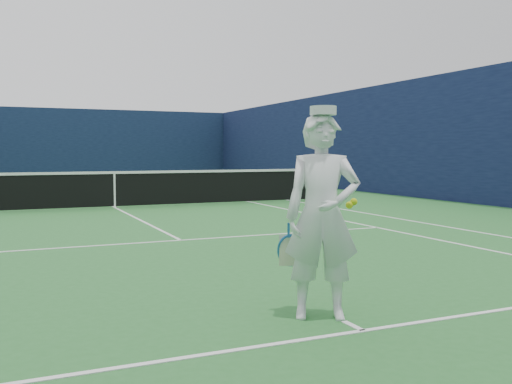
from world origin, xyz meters
TOP-DOWN VIEW (x-y plane):
  - ground at (0.00, 0.00)m, footprint 80.00×80.00m
  - court_markings at (0.00, 0.00)m, footprint 11.03×23.83m
  - windscreen_fence at (0.00, 0.00)m, footprint 20.12×36.12m
  - tennis_net at (0.00, 0.00)m, footprint 12.88×0.09m
  - tennis_player at (-0.11, -11.38)m, footprint 0.81×0.75m

SIDE VIEW (x-z plane):
  - ground at x=0.00m, z-range 0.00..0.00m
  - court_markings at x=0.00m, z-range 0.00..0.01m
  - tennis_net at x=0.00m, z-range 0.02..1.09m
  - tennis_player at x=-0.11m, z-range -0.02..1.92m
  - windscreen_fence at x=0.00m, z-range 0.00..4.00m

